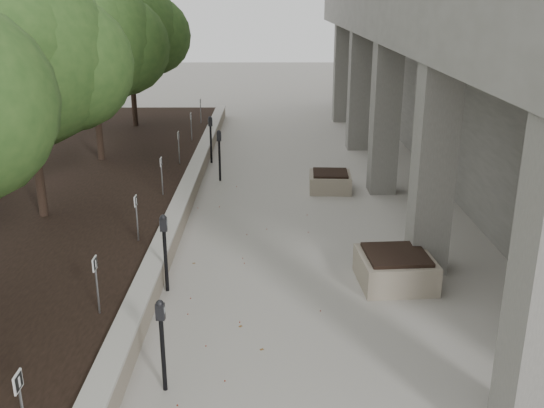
{
  "coord_description": "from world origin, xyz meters",
  "views": [
    {
      "loc": [
        0.33,
        -4.99,
        5.14
      ],
      "look_at": [
        0.37,
        6.28,
        1.25
      ],
      "focal_mm": 40.17,
      "sensor_mm": 36.0,
      "label": 1
    }
  ],
  "objects_px": {
    "crabapple_tree_3": "(29,95)",
    "planter_back": "(330,181)",
    "crabapple_tree_5": "(130,53)",
    "parking_meter_2": "(163,346)",
    "parking_meter_5": "(211,140)",
    "planter_front": "(395,268)",
    "parking_meter_4": "(219,156)",
    "parking_meter_3": "(165,253)",
    "crabapple_tree_4": "(93,68)"
  },
  "relations": [
    {
      "from": "crabapple_tree_3",
      "to": "crabapple_tree_5",
      "type": "distance_m",
      "value": 10.0
    },
    {
      "from": "crabapple_tree_3",
      "to": "parking_meter_5",
      "type": "xyz_separation_m",
      "value": [
        3.25,
        6.03,
        -2.36
      ]
    },
    {
      "from": "crabapple_tree_5",
      "to": "parking_meter_4",
      "type": "xyz_separation_m",
      "value": [
        3.68,
        -5.97,
        -2.37
      ]
    },
    {
      "from": "planter_front",
      "to": "crabapple_tree_3",
      "type": "bearing_deg",
      "value": 160.36
    },
    {
      "from": "parking_meter_2",
      "to": "planter_back",
      "type": "height_order",
      "value": "parking_meter_2"
    },
    {
      "from": "crabapple_tree_5",
      "to": "parking_meter_5",
      "type": "xyz_separation_m",
      "value": [
        3.25,
        -3.97,
        -2.36
      ]
    },
    {
      "from": "crabapple_tree_3",
      "to": "planter_front",
      "type": "relative_size",
      "value": 4.08
    },
    {
      "from": "planter_front",
      "to": "parking_meter_2",
      "type": "bearing_deg",
      "value": -139.37
    },
    {
      "from": "parking_meter_3",
      "to": "parking_meter_5",
      "type": "bearing_deg",
      "value": 87.6
    },
    {
      "from": "parking_meter_2",
      "to": "parking_meter_5",
      "type": "relative_size",
      "value": 0.9
    },
    {
      "from": "planter_front",
      "to": "planter_back",
      "type": "xyz_separation_m",
      "value": [
        -0.67,
        5.77,
        -0.05
      ]
    },
    {
      "from": "parking_meter_2",
      "to": "parking_meter_4",
      "type": "bearing_deg",
      "value": 94.24
    },
    {
      "from": "crabapple_tree_4",
      "to": "planter_back",
      "type": "distance_m",
      "value": 7.62
    },
    {
      "from": "crabapple_tree_3",
      "to": "planter_back",
      "type": "xyz_separation_m",
      "value": [
        6.8,
        3.1,
        -2.86
      ]
    },
    {
      "from": "parking_meter_3",
      "to": "parking_meter_4",
      "type": "distance_m",
      "value": 7.0
    },
    {
      "from": "crabapple_tree_3",
      "to": "planter_back",
      "type": "relative_size",
      "value": 4.84
    },
    {
      "from": "crabapple_tree_4",
      "to": "parking_meter_4",
      "type": "distance_m",
      "value": 4.48
    },
    {
      "from": "parking_meter_3",
      "to": "parking_meter_4",
      "type": "relative_size",
      "value": 0.99
    },
    {
      "from": "crabapple_tree_4",
      "to": "parking_meter_3",
      "type": "bearing_deg",
      "value": -67.78
    },
    {
      "from": "crabapple_tree_4",
      "to": "parking_meter_2",
      "type": "bearing_deg",
      "value": -71.32
    },
    {
      "from": "planter_back",
      "to": "crabapple_tree_4",
      "type": "bearing_deg",
      "value": 164.41
    },
    {
      "from": "parking_meter_4",
      "to": "planter_back",
      "type": "bearing_deg",
      "value": -19.33
    },
    {
      "from": "crabapple_tree_5",
      "to": "parking_meter_2",
      "type": "height_order",
      "value": "crabapple_tree_5"
    },
    {
      "from": "parking_meter_3",
      "to": "crabapple_tree_4",
      "type": "bearing_deg",
      "value": 109.82
    },
    {
      "from": "parking_meter_2",
      "to": "parking_meter_3",
      "type": "bearing_deg",
      "value": 102.65
    },
    {
      "from": "crabapple_tree_3",
      "to": "crabapple_tree_4",
      "type": "distance_m",
      "value": 5.0
    },
    {
      "from": "crabapple_tree_3",
      "to": "parking_meter_3",
      "type": "relative_size",
      "value": 3.66
    },
    {
      "from": "parking_meter_2",
      "to": "parking_meter_4",
      "type": "xyz_separation_m",
      "value": [
        -0.01,
        9.95,
        0.06
      ]
    },
    {
      "from": "crabapple_tree_5",
      "to": "parking_meter_2",
      "type": "xyz_separation_m",
      "value": [
        3.69,
        -15.92,
        -2.43
      ]
    },
    {
      "from": "planter_back",
      "to": "parking_meter_3",
      "type": "bearing_deg",
      "value": -120.38
    },
    {
      "from": "crabapple_tree_4",
      "to": "planter_front",
      "type": "distance_m",
      "value": 11.07
    },
    {
      "from": "crabapple_tree_4",
      "to": "crabapple_tree_5",
      "type": "distance_m",
      "value": 5.0
    },
    {
      "from": "parking_meter_3",
      "to": "planter_front",
      "type": "height_order",
      "value": "parking_meter_3"
    },
    {
      "from": "parking_meter_2",
      "to": "parking_meter_4",
      "type": "height_order",
      "value": "parking_meter_4"
    },
    {
      "from": "parking_meter_4",
      "to": "planter_back",
      "type": "height_order",
      "value": "parking_meter_4"
    },
    {
      "from": "crabapple_tree_3",
      "to": "planter_front",
      "type": "bearing_deg",
      "value": -19.64
    },
    {
      "from": "parking_meter_3",
      "to": "planter_back",
      "type": "distance_m",
      "value": 7.04
    },
    {
      "from": "planter_front",
      "to": "planter_back",
      "type": "distance_m",
      "value": 5.81
    },
    {
      "from": "planter_front",
      "to": "planter_back",
      "type": "bearing_deg",
      "value": 96.66
    },
    {
      "from": "crabapple_tree_5",
      "to": "parking_meter_5",
      "type": "relative_size",
      "value": 3.57
    },
    {
      "from": "crabapple_tree_5",
      "to": "parking_meter_2",
      "type": "bearing_deg",
      "value": -76.95
    },
    {
      "from": "crabapple_tree_5",
      "to": "parking_meter_3",
      "type": "height_order",
      "value": "crabapple_tree_5"
    },
    {
      "from": "planter_back",
      "to": "parking_meter_4",
      "type": "bearing_deg",
      "value": 163.44
    },
    {
      "from": "crabapple_tree_4",
      "to": "parking_meter_4",
      "type": "bearing_deg",
      "value": -14.76
    },
    {
      "from": "crabapple_tree_5",
      "to": "planter_front",
      "type": "distance_m",
      "value": 14.98
    },
    {
      "from": "crabapple_tree_3",
      "to": "planter_back",
      "type": "distance_m",
      "value": 8.0
    },
    {
      "from": "crabapple_tree_3",
      "to": "planter_back",
      "type": "bearing_deg",
      "value": 24.52
    },
    {
      "from": "parking_meter_3",
      "to": "planter_front",
      "type": "xyz_separation_m",
      "value": [
        4.23,
        0.29,
        -0.43
      ]
    },
    {
      "from": "crabapple_tree_3",
      "to": "parking_meter_5",
      "type": "distance_m",
      "value": 7.24
    },
    {
      "from": "parking_meter_2",
      "to": "crabapple_tree_3",
      "type": "bearing_deg",
      "value": 126.15
    }
  ]
}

